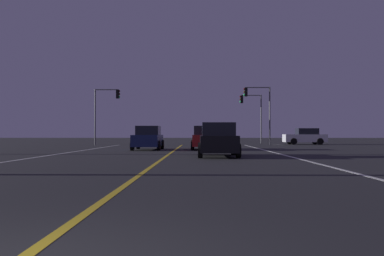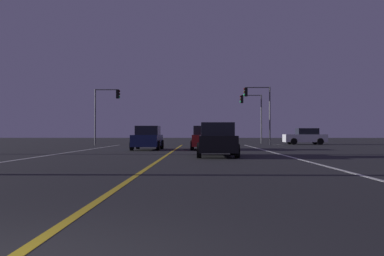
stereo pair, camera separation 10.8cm
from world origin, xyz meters
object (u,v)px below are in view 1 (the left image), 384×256
object	(u,v)px
car_ahead_far	(205,138)
car_crossing_side	(305,137)
car_lead_same_lane	(218,140)
car_oncoming	(148,138)
traffic_light_near_left	(107,104)
traffic_light_far_right	(251,108)
traffic_light_near_right	(258,102)

from	to	relation	value
car_ahead_far	car_crossing_side	xyz separation A→B (m)	(10.71, 13.09, 0.00)
car_lead_same_lane	car_oncoming	xyz separation A→B (m)	(-4.59, 8.22, 0.00)
car_lead_same_lane	car_oncoming	size ratio (longest dim) A/B	1.00
traffic_light_near_left	traffic_light_far_right	bearing A→B (deg)	19.65
car_ahead_far	traffic_light_near_right	xyz separation A→B (m)	(5.51, 11.50, 3.48)
car_oncoming	car_lead_same_lane	bearing A→B (deg)	29.16
car_lead_same_lane	car_ahead_far	world-z (taller)	same
traffic_light_far_right	car_lead_same_lane	bearing A→B (deg)	78.77
car_ahead_far	traffic_light_near_right	distance (m)	13.22
car_lead_same_lane	traffic_light_near_right	distance (m)	20.99
car_crossing_side	traffic_light_near_left	size ratio (longest dim) A/B	0.76
car_lead_same_lane	car_oncoming	world-z (taller)	same
car_lead_same_lane	traffic_light_far_right	distance (m)	26.29
car_oncoming	car_crossing_side	xyz separation A→B (m)	(14.79, 13.46, 0.00)
car_lead_same_lane	traffic_light_far_right	xyz separation A→B (m)	(5.08, 25.59, 3.29)
car_oncoming	traffic_light_far_right	size ratio (longest dim) A/B	0.77
traffic_light_near_right	car_oncoming	bearing A→B (deg)	51.03
car_ahead_far	traffic_light_far_right	size ratio (longest dim) A/B	0.77
car_lead_same_lane	car_ahead_far	bearing A→B (deg)	3.32
car_crossing_side	traffic_light_near_right	size ratio (longest dim) A/B	0.73
traffic_light_near_right	car_crossing_side	bearing A→B (deg)	-162.98
car_oncoming	traffic_light_far_right	xyz separation A→B (m)	(9.67, 17.37, 3.29)
car_lead_same_lane	traffic_light_near_left	distance (m)	22.83
car_ahead_far	traffic_light_far_right	distance (m)	18.20
car_ahead_far	car_lead_same_lane	bearing A→B (deg)	-176.68
car_crossing_side	traffic_light_near_left	distance (m)	20.86
car_lead_same_lane	traffic_light_near_left	xyz separation A→B (m)	(-10.32, 20.09, 3.35)
car_oncoming	traffic_light_near_left	size ratio (longest dim) A/B	0.76
traffic_light_near_left	traffic_light_far_right	distance (m)	16.36
car_ahead_far	car_oncoming	size ratio (longest dim) A/B	1.00
traffic_light_near_left	traffic_light_far_right	xyz separation A→B (m)	(15.41, 5.50, -0.05)
car_ahead_far	traffic_light_near_left	size ratio (longest dim) A/B	0.76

